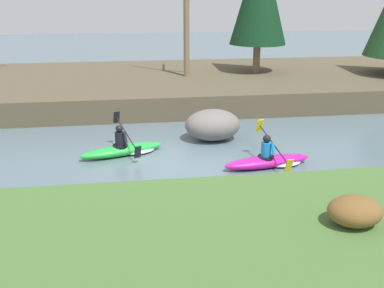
# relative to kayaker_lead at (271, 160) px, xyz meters

# --- Properties ---
(ground_plane) EXTENTS (90.00, 90.00, 0.00)m
(ground_plane) POSITION_rel_kayaker_lead_xyz_m (-2.50, 0.58, -0.20)
(ground_plane) COLOR slate
(riverbank_near) EXTENTS (44.00, 5.61, 0.84)m
(riverbank_near) POSITION_rel_kayaker_lead_xyz_m (-2.50, -5.24, 0.22)
(riverbank_near) COLOR #476B33
(riverbank_near) RESTS_ON ground
(riverbank_far) EXTENTS (44.00, 10.11, 0.98)m
(riverbank_far) POSITION_rel_kayaker_lead_xyz_m (-2.50, 10.25, 0.29)
(riverbank_far) COLOR brown
(riverbank_far) RESTS_ON ground
(bare_tree_mid_upstream) EXTENTS (2.83, 2.79, 5.06)m
(bare_tree_mid_upstream) POSITION_rel_kayaker_lead_xyz_m (-1.19, 9.89, 3.17)
(bare_tree_mid_upstream) COLOR #7A664C
(bare_tree_mid_upstream) RESTS_ON riverbank_far
(shrub_clump_second) EXTENTS (1.02, 0.85, 0.55)m
(shrub_clump_second) POSITION_rel_kayaker_lead_xyz_m (-0.05, -5.05, 0.92)
(shrub_clump_second) COLOR brown
(shrub_clump_second) RESTS_ON riverbank_near
(kayaker_lead) EXTENTS (2.80, 2.07, 1.20)m
(kayaker_lead) POSITION_rel_kayaker_lead_xyz_m (0.00, 0.00, 0.00)
(kayaker_lead) COLOR #C61999
(kayaker_lead) RESTS_ON ground
(kayaker_middle) EXTENTS (2.75, 2.01, 1.20)m
(kayaker_middle) POSITION_rel_kayaker_lead_xyz_m (-4.27, 1.65, 0.00)
(kayaker_middle) COLOR green
(kayaker_middle) RESTS_ON ground
(boulder_midstream) EXTENTS (1.92, 1.50, 1.09)m
(boulder_midstream) POSITION_rel_kayaker_lead_xyz_m (-1.24, 2.75, 0.35)
(boulder_midstream) COLOR slate
(boulder_midstream) RESTS_ON ground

